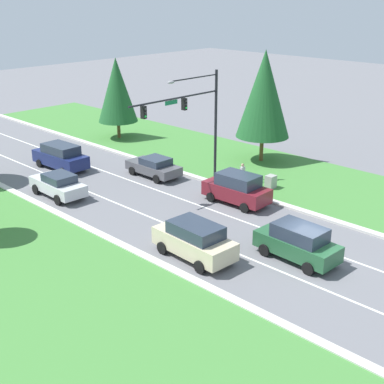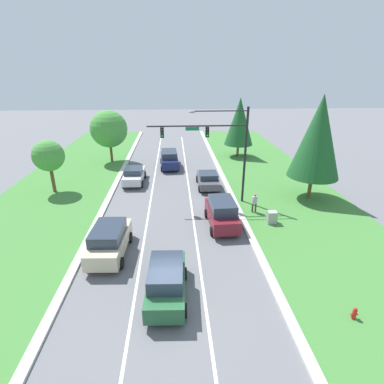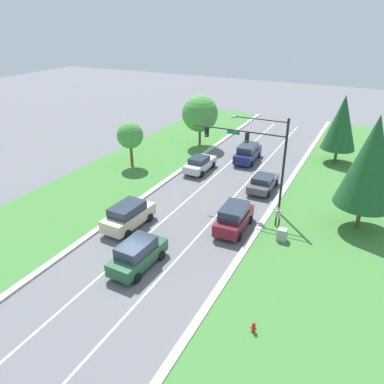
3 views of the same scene
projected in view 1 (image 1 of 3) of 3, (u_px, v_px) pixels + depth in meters
ground_plane at (309, 263)px, 28.10m from camera, size 160.00×160.00×0.00m
curb_strip_right at (361, 229)px, 31.87m from camera, size 0.50×90.00×0.15m
curb_strip_left at (241, 304)px, 24.29m from camera, size 0.50×90.00×0.15m
grass_verge_left at (156, 358)px, 20.77m from camera, size 10.00×90.00×0.08m
lane_stripe_inner_left at (290, 275)px, 26.89m from camera, size 0.14×81.00×0.01m
lane_stripe_inner_right at (327, 252)px, 29.31m from camera, size 0.14×81.00×0.01m
traffic_signal_mast at (194, 113)px, 36.95m from camera, size 8.17×0.41×8.23m
forest_suv at (298, 242)px, 28.13m from camera, size 2.21×4.62×1.97m
graphite_sedan at (154, 167)px, 40.96m from camera, size 2.15×4.51×1.53m
champagne_suv at (195, 240)px, 28.32m from camera, size 2.35×4.82×2.00m
navy_suv at (61, 156)px, 42.69m from camera, size 2.33×5.19×2.01m
burgundy_suv at (237, 188)px, 35.64m from camera, size 2.25×4.64×2.08m
silver_sedan at (58, 185)px, 36.93m from camera, size 2.12×4.67×1.67m
utility_cabinet at (271, 182)px, 38.42m from camera, size 0.70×0.60×1.02m
pedestrian at (242, 173)px, 38.96m from camera, size 0.40×0.23×1.69m
conifer_near_right_tree at (264, 94)px, 42.85m from camera, size 4.37×4.37×9.16m
conifer_far_right_tree at (117, 90)px, 50.16m from camera, size 3.74×3.74×7.69m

